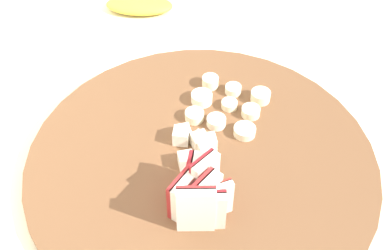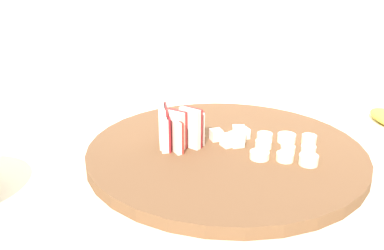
% 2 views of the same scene
% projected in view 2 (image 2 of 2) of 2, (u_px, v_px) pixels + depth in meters
% --- Properties ---
extents(tile_backsplash, '(2.40, 0.04, 1.43)m').
position_uv_depth(tile_backsplash, '(272.00, 144.00, 1.08)').
color(tile_backsplash, silver).
rests_on(tile_backsplash, ground).
extents(cutting_board, '(0.45, 0.45, 0.02)m').
position_uv_depth(cutting_board, '(225.00, 149.00, 0.62)').
color(cutting_board, brown).
rests_on(cutting_board, tiled_countertop).
extents(apple_wedge_fan, '(0.08, 0.07, 0.07)m').
position_uv_depth(apple_wedge_fan, '(178.00, 129.00, 0.60)').
color(apple_wedge_fan, maroon).
rests_on(apple_wedge_fan, cutting_board).
extents(apple_dice_pile, '(0.07, 0.06, 0.02)m').
position_uv_depth(apple_dice_pile, '(234.00, 137.00, 0.62)').
color(apple_dice_pile, '#EFE5CC').
rests_on(apple_dice_pile, cutting_board).
extents(banana_slice_rows, '(0.11, 0.11, 0.02)m').
position_uv_depth(banana_slice_rows, '(285.00, 147.00, 0.59)').
color(banana_slice_rows, beige).
rests_on(banana_slice_rows, cutting_board).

